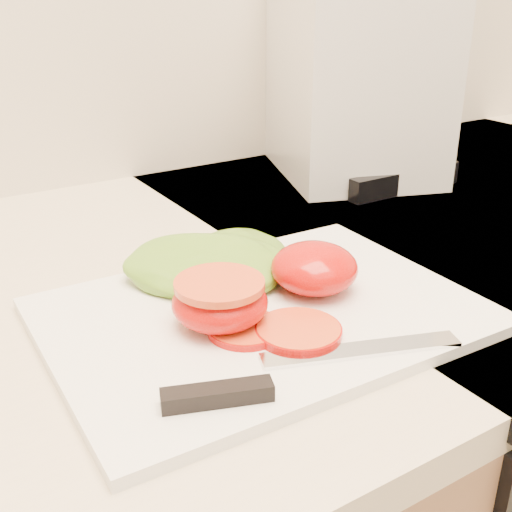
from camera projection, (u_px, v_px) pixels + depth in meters
stove at (451, 468)px, 1.04m from camera, size 0.76×0.66×0.93m
cutting_board at (262, 314)px, 0.54m from camera, size 0.36×0.26×0.01m
tomato_half_dome at (314, 268)px, 0.56m from camera, size 0.08×0.08×0.04m
tomato_half_cut at (220, 301)px, 0.51m from camera, size 0.08×0.08×0.04m
tomato_slice_0 at (298, 331)px, 0.50m from camera, size 0.07×0.07×0.01m
tomato_slice_1 at (245, 329)px, 0.50m from camera, size 0.06×0.06×0.01m
lettuce_leaf_0 at (207, 266)px, 0.58m from camera, size 0.18×0.17×0.03m
lettuce_leaf_1 at (246, 255)px, 0.61m from camera, size 0.14×0.15×0.03m
knife at (278, 376)px, 0.44m from camera, size 0.23×0.07×0.01m
appliance at (355, 67)px, 0.89m from camera, size 0.27×0.30×0.30m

